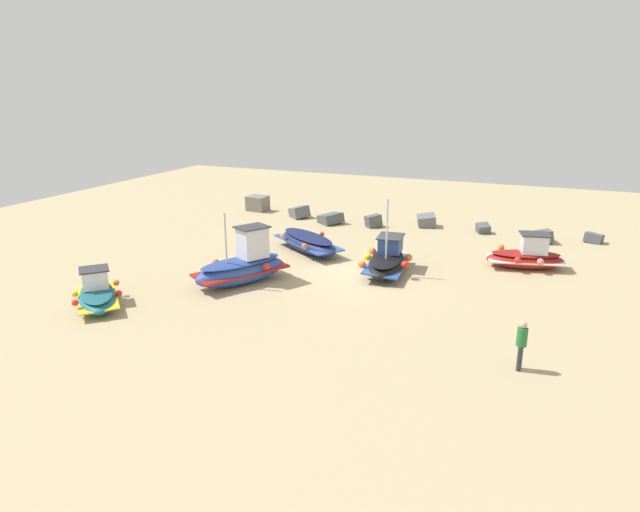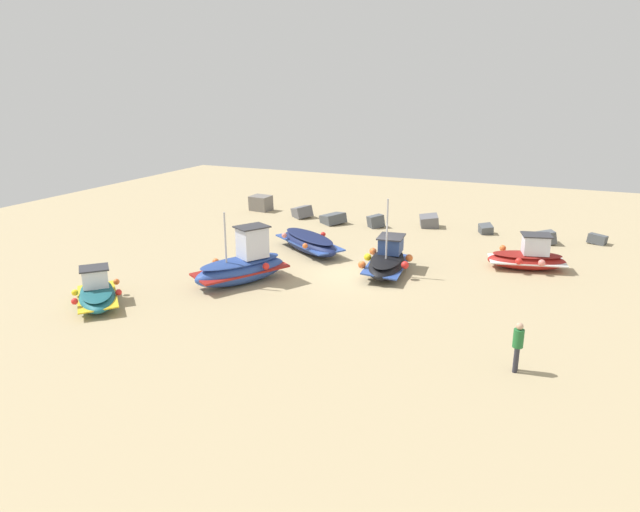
{
  "view_description": "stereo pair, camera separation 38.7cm",
  "coord_description": "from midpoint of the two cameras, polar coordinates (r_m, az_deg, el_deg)",
  "views": [
    {
      "loc": [
        8.16,
        -23.79,
        8.45
      ],
      "look_at": [
        -1.52,
        -0.79,
        0.9
      ],
      "focal_mm": 31.87,
      "sensor_mm": 36.0,
      "label": 1
    },
    {
      "loc": [
        8.51,
        -23.64,
        8.45
      ],
      "look_at": [
        -1.52,
        -0.79,
        0.9
      ],
      "focal_mm": 31.87,
      "sensor_mm": 36.0,
      "label": 2
    }
  ],
  "objects": [
    {
      "name": "person_walking",
      "position": [
        18.47,
        19.01,
        -8.2
      ],
      "size": [
        0.32,
        0.32,
        1.61
      ],
      "rotation": [
        0.0,
        0.0,
        3.06
      ],
      "color": "#2D2D38",
      "rests_on": "ground_plane"
    },
    {
      "name": "fishing_boat_1",
      "position": [
        24.35,
        -21.92,
        -3.59
      ],
      "size": [
        3.45,
        3.39,
        1.46
      ],
      "rotation": [
        0.0,
        0.0,
        2.38
      ],
      "color": "#1E6670",
      "rests_on": "ground_plane"
    },
    {
      "name": "fishing_boat_0",
      "position": [
        25.28,
        -8.18,
        -1.0
      ],
      "size": [
        3.44,
        4.61,
        3.34
      ],
      "rotation": [
        0.0,
        0.0,
        1.07
      ],
      "color": "#2D4C9E",
      "rests_on": "ground_plane"
    },
    {
      "name": "fishing_boat_3",
      "position": [
        26.67,
        6.35,
        -0.49
      ],
      "size": [
        2.37,
        4.16,
        3.65
      ],
      "rotation": [
        0.0,
        0.0,
        1.67
      ],
      "color": "black",
      "rests_on": "ground_plane"
    },
    {
      "name": "breakwater_rocks",
      "position": [
        36.3,
        3.71,
        3.95
      ],
      "size": [
        22.64,
        3.18,
        1.22
      ],
      "color": "slate",
      "rests_on": "ground_plane"
    },
    {
      "name": "ground_plane",
      "position": [
        26.52,
        3.28,
        -1.78
      ],
      "size": [
        56.82,
        56.82,
        0.0
      ],
      "primitive_type": "plane",
      "color": "tan"
    },
    {
      "name": "fishing_boat_4",
      "position": [
        28.85,
        19.68,
        -0.05
      ],
      "size": [
        3.87,
        2.43,
        1.72
      ],
      "rotation": [
        0.0,
        0.0,
        0.24
      ],
      "color": "maroon",
      "rests_on": "ground_plane"
    },
    {
      "name": "mooring_buoy_0",
      "position": [
        33.66,
        -7.13,
        2.89
      ],
      "size": [
        0.53,
        0.53,
        0.68
      ],
      "color": "#3F3F42",
      "rests_on": "ground_plane"
    },
    {
      "name": "fishing_boat_2",
      "position": [
        29.83,
        -1.6,
        1.37
      ],
      "size": [
        4.8,
        3.99,
        0.96
      ],
      "rotation": [
        0.0,
        0.0,
        2.53
      ],
      "color": "navy",
      "rests_on": "ground_plane"
    }
  ]
}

